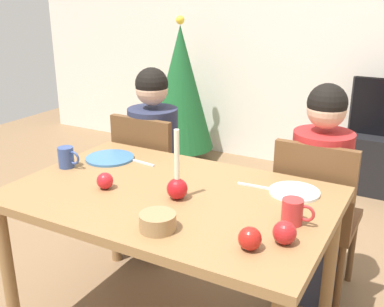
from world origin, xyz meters
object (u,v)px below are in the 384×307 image
at_px(candle_centerpiece, 177,185).
at_px(apple_near_candle, 250,239).
at_px(dining_table, 170,210).
at_px(mug_left, 67,157).
at_px(apple_by_left_plate, 105,181).
at_px(mug_right, 293,212).
at_px(bowl_walnuts, 158,222).
at_px(person_right_child, 318,199).
at_px(person_left_child, 154,165).
at_px(apple_by_right_mug, 285,233).
at_px(christmas_tree, 181,88).
at_px(plate_left, 110,158).
at_px(chair_left, 151,176).
at_px(plate_right, 294,192).
at_px(chair_right, 315,211).

distance_m(candle_centerpiece, apple_near_candle, 0.48).
xyz_separation_m(dining_table, mug_left, (-0.61, 0.02, 0.14)).
xyz_separation_m(candle_centerpiece, apple_by_left_plate, (-0.33, -0.06, -0.03)).
relative_size(mug_right, bowl_walnuts, 0.92).
bearing_deg(person_right_child, candle_centerpiece, -123.20).
bearing_deg(apple_near_candle, person_left_child, 137.48).
distance_m(dining_table, mug_right, 0.57).
xyz_separation_m(person_left_child, person_right_child, (1.01, 0.00, 0.00)).
bearing_deg(apple_by_right_mug, christmas_tree, 127.24).
height_order(person_right_child, mug_right, person_right_child).
xyz_separation_m(person_right_child, bowl_walnuts, (-0.37, -0.94, 0.21)).
bearing_deg(plate_left, dining_table, -23.08).
height_order(person_left_child, plate_left, person_left_child).
height_order(chair_left, christmas_tree, christmas_tree).
height_order(person_left_child, mug_right, person_left_child).
distance_m(person_right_child, christmas_tree, 2.27).
bearing_deg(person_left_child, dining_table, -51.49).
height_order(dining_table, plate_right, plate_right).
bearing_deg(bowl_walnuts, person_left_child, 124.24).
xyz_separation_m(person_right_child, candle_centerpiece, (-0.44, -0.68, 0.24)).
height_order(chair_right, person_right_child, person_right_child).
relative_size(chair_right, candle_centerpiece, 2.94).
bearing_deg(chair_left, christmas_tree, 113.89).
relative_size(plate_right, apple_by_left_plate, 2.96).
height_order(chair_left, apple_by_left_plate, chair_left).
relative_size(dining_table, apple_by_left_plate, 18.82).
bearing_deg(apple_by_right_mug, apple_near_candle, -134.23).
distance_m(chair_left, chair_right, 1.01).
bearing_deg(candle_centerpiece, chair_right, 55.50).
height_order(person_left_child, christmas_tree, christmas_tree).
xyz_separation_m(plate_right, apple_near_candle, (0.00, -0.52, 0.03)).
height_order(chair_right, plate_right, chair_right).
height_order(chair_left, person_left_child, person_left_child).
distance_m(plate_left, apple_by_right_mug, 1.14).
height_order(candle_centerpiece, plate_left, candle_centerpiece).
bearing_deg(chair_right, chair_left, 180.00).
distance_m(chair_right, plate_right, 0.43).
relative_size(chair_left, christmas_tree, 0.65).
relative_size(apple_by_left_plate, apple_by_right_mug, 0.88).
height_order(dining_table, person_right_child, person_right_child).
bearing_deg(person_right_child, plate_right, -93.29).
bearing_deg(person_left_child, apple_by_left_plate, -72.55).
relative_size(candle_centerpiece, plate_left, 1.22).
height_order(dining_table, apple_near_candle, apple_near_candle).
bearing_deg(apple_near_candle, mug_left, 165.44).
relative_size(dining_table, apple_by_right_mug, 16.64).
bearing_deg(bowl_walnuts, person_right_child, 68.66).
xyz_separation_m(christmas_tree, mug_right, (1.74, -2.16, 0.08)).
height_order(apple_near_candle, apple_by_left_plate, apple_near_candle).
distance_m(chair_left, plate_right, 1.08).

